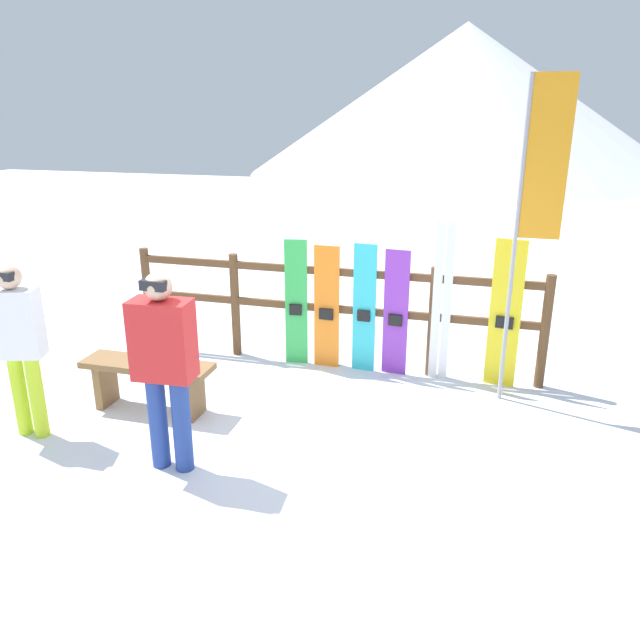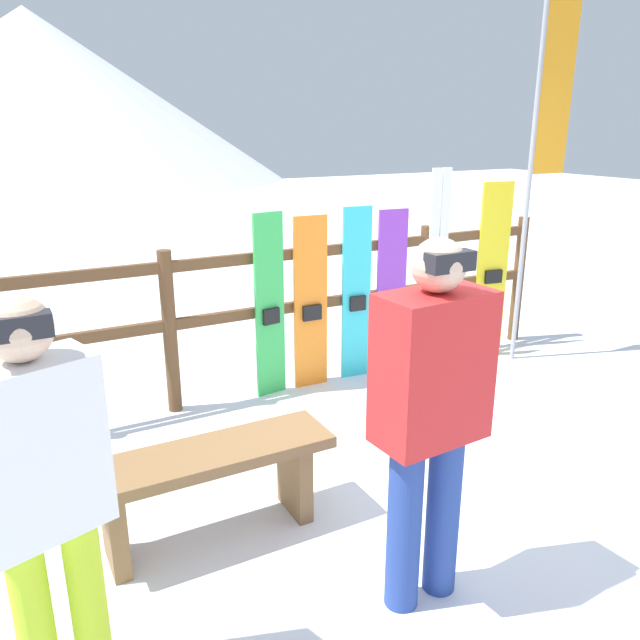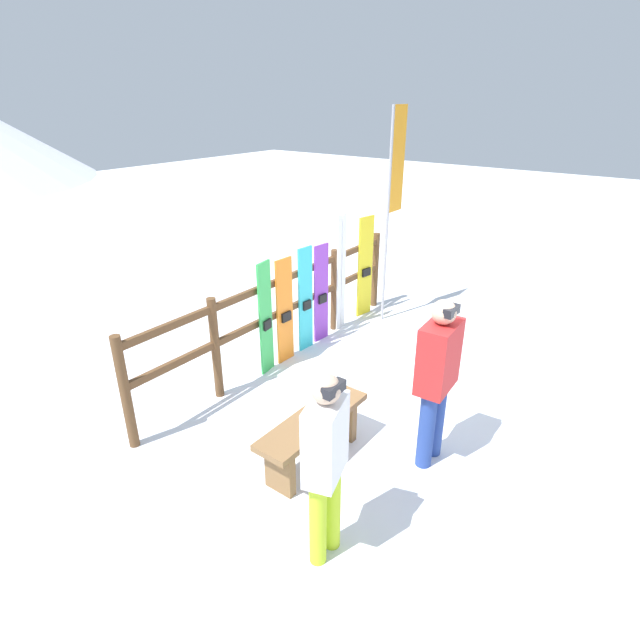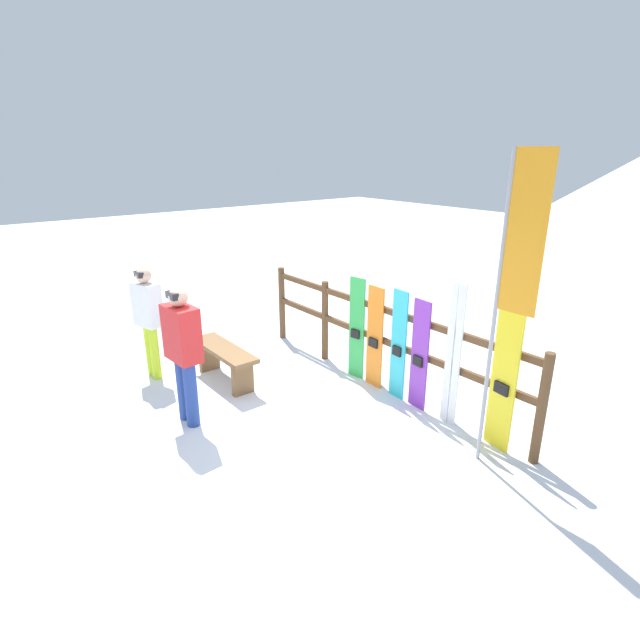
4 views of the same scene
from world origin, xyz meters
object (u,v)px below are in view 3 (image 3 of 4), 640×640
Objects in this scene: snowboard_orange at (285,312)px; person_red at (437,373)px; snowboard_yellow at (365,267)px; rental_flag at (393,187)px; person_white at (326,457)px; snowboard_cyan at (306,300)px; snowboard_green at (266,319)px; snowboard_purple at (321,294)px; ski_pair_white at (341,274)px; bench at (313,430)px.

person_red is at bearing -105.73° from snowboard_orange.
rental_flag is (0.12, -0.33, 1.20)m from snowboard_yellow.
rental_flag is (1.99, -0.33, 1.29)m from snowboard_orange.
snowboard_cyan is (2.52, 2.19, -0.20)m from person_white.
person_red reaches higher than snowboard_green.
rental_flag is (1.23, -0.33, 1.29)m from snowboard_purple.
snowboard_green is 0.84× the size of ski_pair_white.
snowboard_yellow is (2.52, 2.34, -0.16)m from person_red.
ski_pair_white reaches higher than snowboard_yellow.
snowboard_green is (1.00, 1.49, 0.35)m from bench.
ski_pair_white reaches higher than person_white.
person_red is at bearing -128.90° from ski_pair_white.
snowboard_orange is at bearing 170.58° from rental_flag.
bench is at bearing -139.72° from snowboard_cyan.
snowboard_cyan is at bearing 40.28° from bench.
person_red is at bearing -142.83° from rental_flag.
person_red is at bearing -50.78° from bench.
snowboard_cyan is 0.84× the size of ski_pair_white.
person_red reaches higher than bench.
rental_flag is at bearing 37.17° from person_red.
person_red is 3.48m from rental_flag.
person_white is 3.05m from snowboard_orange.
bench is at bearing -160.75° from rental_flag.
person_white reaches higher than snowboard_orange.
ski_pair_white is at bearing 0.16° from snowboard_orange.
snowboard_orange is 1.87m from snowboard_yellow.
rental_flag is at bearing -11.86° from snowboard_cyan.
snowboard_purple is (2.86, 2.19, -0.22)m from person_white.
snowboard_green reaches higher than bench.
rental_flag is at bearing 19.25° from bench.
snowboard_yellow reaches higher than snowboard_purple.
snowboard_green is 1.11m from snowboard_purple.
rental_flag reaches higher than snowboard_orange.
person_red is at bearing -114.71° from snowboard_cyan.
bench is 0.75× the size of ski_pair_white.
snowboard_cyan is at bearing -180.00° from snowboard_yellow.
snowboard_green is at bearing 171.96° from rental_flag.
snowboard_yellow is 0.51× the size of rental_flag.
snowboard_green is at bearing 56.28° from bench.
snowboard_yellow is 1.25m from rental_flag.
person_white reaches higher than snowboard_yellow.
person_white is at bearing -151.12° from snowboard_yellow.
person_white reaches higher than bench.
snowboard_cyan is 1.03× the size of snowboard_purple.
ski_pair_white is (2.57, 1.50, 0.48)m from bench.
ski_pair_white is (0.47, 0.00, 0.16)m from snowboard_purple.
person_white is 3.99m from ski_pair_white.
snowboard_orange is (0.66, 2.34, -0.25)m from person_red.
ski_pair_white is (3.33, 2.19, -0.06)m from person_white.
snowboard_green is 0.77m from snowboard_cyan.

